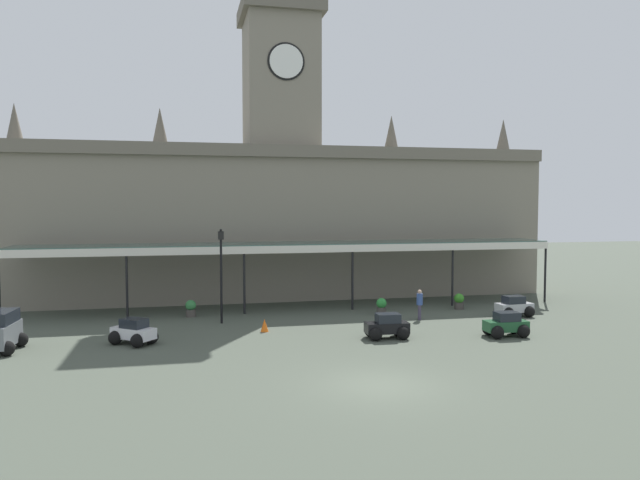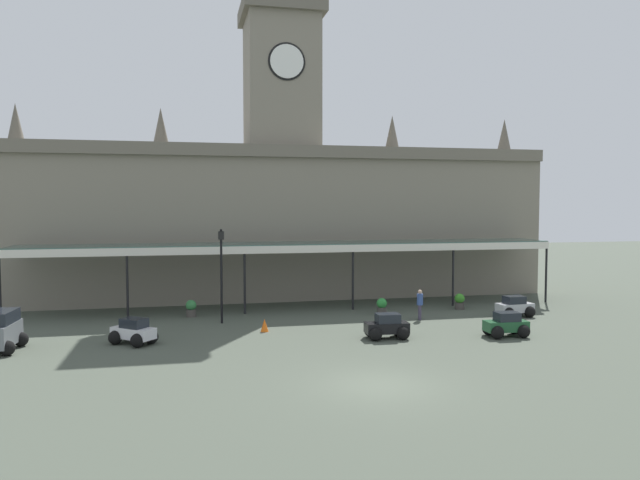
{
  "view_description": "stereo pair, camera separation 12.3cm",
  "coord_description": "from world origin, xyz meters",
  "px_view_note": "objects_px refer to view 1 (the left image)",
  "views": [
    {
      "loc": [
        -6.66,
        -20.04,
        6.39
      ],
      "look_at": [
        0.0,
        9.48,
        4.6
      ],
      "focal_mm": 33.95,
      "sensor_mm": 36.0,
      "label": 1
    },
    {
      "loc": [
        -6.54,
        -20.07,
        6.39
      ],
      "look_at": [
        0.0,
        9.48,
        4.6
      ],
      "focal_mm": 33.95,
      "sensor_mm": 36.0,
      "label": 2
    }
  ],
  "objects_px": {
    "pedestrian_near_entrance": "(420,303)",
    "car_black_sedan": "(387,328)",
    "car_green_sedan": "(506,326)",
    "car_grey_van": "(2,333)",
    "planter_by_canopy": "(191,308)",
    "traffic_cone": "(265,325)",
    "car_white_sedan": "(134,333)",
    "car_silver_sedan": "(514,308)",
    "planter_near_kerb": "(381,306)",
    "planter_forecourt_centre": "(459,301)",
    "victorian_lamppost": "(221,265)"
  },
  "relations": [
    {
      "from": "planter_forecourt_centre",
      "to": "planter_near_kerb",
      "type": "bearing_deg",
      "value": -172.63
    },
    {
      "from": "victorian_lamppost",
      "to": "planter_forecourt_centre",
      "type": "relative_size",
      "value": 5.3
    },
    {
      "from": "car_white_sedan",
      "to": "car_green_sedan",
      "type": "distance_m",
      "value": 17.61
    },
    {
      "from": "car_silver_sedan",
      "to": "car_white_sedan",
      "type": "bearing_deg",
      "value": -173.55
    },
    {
      "from": "car_green_sedan",
      "to": "traffic_cone",
      "type": "xyz_separation_m",
      "value": [
        -11.26,
        3.66,
        -0.18
      ]
    },
    {
      "from": "car_black_sedan",
      "to": "car_grey_van",
      "type": "bearing_deg",
      "value": 175.96
    },
    {
      "from": "planter_forecourt_centre",
      "to": "planter_near_kerb",
      "type": "height_order",
      "value": "same"
    },
    {
      "from": "pedestrian_near_entrance",
      "to": "planter_by_canopy",
      "type": "distance_m",
      "value": 12.9
    },
    {
      "from": "planter_by_canopy",
      "to": "car_silver_sedan",
      "type": "bearing_deg",
      "value": -12.46
    },
    {
      "from": "car_green_sedan",
      "to": "traffic_cone",
      "type": "height_order",
      "value": "car_green_sedan"
    },
    {
      "from": "car_white_sedan",
      "to": "car_silver_sedan",
      "type": "xyz_separation_m",
      "value": [
        20.61,
        2.33,
        0.0
      ]
    },
    {
      "from": "traffic_cone",
      "to": "planter_forecourt_centre",
      "type": "height_order",
      "value": "planter_forecourt_centre"
    },
    {
      "from": "car_black_sedan",
      "to": "car_green_sedan",
      "type": "bearing_deg",
      "value": -8.6
    },
    {
      "from": "car_green_sedan",
      "to": "planter_forecourt_centre",
      "type": "height_order",
      "value": "car_green_sedan"
    },
    {
      "from": "planter_by_canopy",
      "to": "car_white_sedan",
      "type": "bearing_deg",
      "value": -112.66
    },
    {
      "from": "car_grey_van",
      "to": "car_silver_sedan",
      "type": "distance_m",
      "value": 26.17
    },
    {
      "from": "car_silver_sedan",
      "to": "planter_forecourt_centre",
      "type": "bearing_deg",
      "value": 123.64
    },
    {
      "from": "planter_forecourt_centre",
      "to": "planter_by_canopy",
      "type": "distance_m",
      "value": 16.04
    },
    {
      "from": "victorian_lamppost",
      "to": "traffic_cone",
      "type": "xyz_separation_m",
      "value": [
        1.97,
        -2.66,
        -2.83
      ]
    },
    {
      "from": "car_green_sedan",
      "to": "traffic_cone",
      "type": "distance_m",
      "value": 11.84
    },
    {
      "from": "car_black_sedan",
      "to": "car_white_sedan",
      "type": "bearing_deg",
      "value": 173.2
    },
    {
      "from": "car_grey_van",
      "to": "car_silver_sedan",
      "type": "bearing_deg",
      "value": 5.51
    },
    {
      "from": "car_grey_van",
      "to": "car_silver_sedan",
      "type": "height_order",
      "value": "car_grey_van"
    },
    {
      "from": "pedestrian_near_entrance",
      "to": "car_black_sedan",
      "type": "bearing_deg",
      "value": -129.06
    },
    {
      "from": "car_white_sedan",
      "to": "pedestrian_near_entrance",
      "type": "distance_m",
      "value": 15.25
    },
    {
      "from": "planter_by_canopy",
      "to": "car_grey_van",
      "type": "bearing_deg",
      "value": -141.22
    },
    {
      "from": "victorian_lamppost",
      "to": "planter_by_canopy",
      "type": "relative_size",
      "value": 5.3
    },
    {
      "from": "traffic_cone",
      "to": "car_silver_sedan",
      "type": "bearing_deg",
      "value": 3.73
    },
    {
      "from": "car_green_sedan",
      "to": "planter_by_canopy",
      "type": "bearing_deg",
      "value": 149.99
    },
    {
      "from": "planter_near_kerb",
      "to": "victorian_lamppost",
      "type": "bearing_deg",
      "value": -176.44
    },
    {
      "from": "car_grey_van",
      "to": "planter_forecourt_centre",
      "type": "height_order",
      "value": "car_grey_van"
    },
    {
      "from": "car_silver_sedan",
      "to": "car_grey_van",
      "type": "bearing_deg",
      "value": -174.49
    },
    {
      "from": "car_grey_van",
      "to": "pedestrian_near_entrance",
      "type": "bearing_deg",
      "value": 7.96
    },
    {
      "from": "car_green_sedan",
      "to": "car_black_sedan",
      "type": "distance_m",
      "value": 5.82
    },
    {
      "from": "car_silver_sedan",
      "to": "planter_by_canopy",
      "type": "height_order",
      "value": "car_silver_sedan"
    },
    {
      "from": "pedestrian_near_entrance",
      "to": "planter_forecourt_centre",
      "type": "xyz_separation_m",
      "value": [
        3.63,
        2.62,
        -0.42
      ]
    },
    {
      "from": "car_black_sedan",
      "to": "pedestrian_near_entrance",
      "type": "height_order",
      "value": "pedestrian_near_entrance"
    },
    {
      "from": "planter_near_kerb",
      "to": "car_grey_van",
      "type": "bearing_deg",
      "value": -165.73
    },
    {
      "from": "car_green_sedan",
      "to": "planter_by_canopy",
      "type": "xyz_separation_m",
      "value": [
        -14.83,
        8.57,
        -0.01
      ]
    },
    {
      "from": "pedestrian_near_entrance",
      "to": "planter_forecourt_centre",
      "type": "distance_m",
      "value": 4.49
    },
    {
      "from": "car_green_sedan",
      "to": "planter_near_kerb",
      "type": "height_order",
      "value": "car_green_sedan"
    },
    {
      "from": "car_grey_van",
      "to": "planter_by_canopy",
      "type": "bearing_deg",
      "value": 38.78
    },
    {
      "from": "car_green_sedan",
      "to": "car_black_sedan",
      "type": "relative_size",
      "value": 0.99
    },
    {
      "from": "car_green_sedan",
      "to": "car_black_sedan",
      "type": "height_order",
      "value": "same"
    },
    {
      "from": "car_grey_van",
      "to": "car_white_sedan",
      "type": "distance_m",
      "value": 5.45
    },
    {
      "from": "planter_forecourt_centre",
      "to": "pedestrian_near_entrance",
      "type": "bearing_deg",
      "value": -144.21
    },
    {
      "from": "car_white_sedan",
      "to": "car_silver_sedan",
      "type": "distance_m",
      "value": 20.74
    },
    {
      "from": "victorian_lamppost",
      "to": "car_green_sedan",
      "type": "bearing_deg",
      "value": -25.49
    },
    {
      "from": "car_black_sedan",
      "to": "pedestrian_near_entrance",
      "type": "xyz_separation_m",
      "value": [
        3.3,
        4.07,
        0.41
      ]
    },
    {
      "from": "car_grey_van",
      "to": "car_black_sedan",
      "type": "distance_m",
      "value": 17.19
    }
  ]
}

